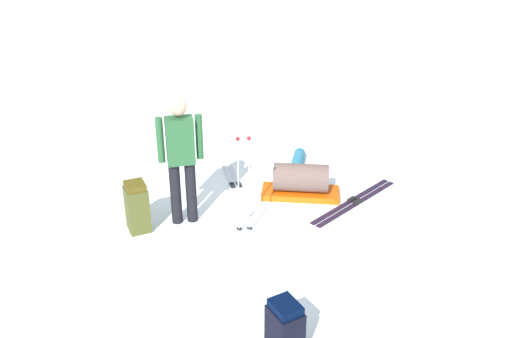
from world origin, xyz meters
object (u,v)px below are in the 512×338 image
(ski_pair_near, at_px, (236,186))
(ski_pair_far, at_px, (355,202))
(backpack_large_dark, at_px, (285,329))
(backpack_bright, at_px, (137,207))
(ski_poles_planted_near, at_px, (244,181))
(gear_sled, at_px, (301,182))
(sleeping_mat_rolled, at_px, (298,160))
(skier_standing, at_px, (181,155))

(ski_pair_near, relative_size, ski_pair_far, 1.17)
(backpack_large_dark, height_order, backpack_bright, backpack_bright)
(ski_pair_near, distance_m, ski_poles_planted_near, 1.46)
(gear_sled, xyz_separation_m, sleeping_mat_rolled, (0.15, -1.04, -0.13))
(backpack_large_dark, bearing_deg, skier_standing, -53.09)
(skier_standing, bearing_deg, ski_pair_far, -157.93)
(ski_pair_near, bearing_deg, ski_poles_planted_near, 106.96)
(backpack_bright, distance_m, ski_poles_planted_near, 1.42)
(ski_pair_far, distance_m, backpack_large_dark, 3.09)
(skier_standing, height_order, ski_poles_planted_near, skier_standing)
(ski_pair_near, relative_size, gear_sled, 1.60)
(skier_standing, distance_m, ski_pair_near, 1.50)
(ski_poles_planted_near, relative_size, sleeping_mat_rolled, 2.40)
(ski_pair_near, relative_size, ski_poles_planted_near, 1.37)
(backpack_bright, bearing_deg, ski_pair_near, -125.53)
(backpack_large_dark, height_order, gear_sled, backpack_large_dark)
(ski_pair_far, bearing_deg, sleeping_mat_rolled, -50.22)
(sleeping_mat_rolled, bearing_deg, ski_pair_near, 48.38)
(ski_pair_far, bearing_deg, gear_sled, -4.98)
(ski_pair_near, height_order, backpack_bright, backpack_bright)
(ski_poles_planted_near, xyz_separation_m, gear_sled, (-0.60, -1.10, -0.51))
(backpack_large_dark, xyz_separation_m, gear_sled, (0.16, -3.09, -0.06))
(backpack_large_dark, relative_size, gear_sled, 0.51)
(skier_standing, bearing_deg, backpack_large_dark, 126.91)
(skier_standing, bearing_deg, ski_pair_near, -113.24)
(backpack_bright, relative_size, sleeping_mat_rolled, 1.22)
(skier_standing, xyz_separation_m, backpack_bright, (0.52, 0.30, -0.63))
(backpack_bright, bearing_deg, ski_poles_planted_near, -173.11)
(sleeping_mat_rolled, bearing_deg, skier_standing, 57.24)
(gear_sled, distance_m, sleeping_mat_rolled, 1.06)
(skier_standing, xyz_separation_m, ski_poles_planted_near, (-0.83, 0.14, -0.22))
(ski_pair_near, bearing_deg, backpack_large_dark, 109.61)
(ski_poles_planted_near, xyz_separation_m, sleeping_mat_rolled, (-0.46, -2.14, -0.64))
(ski_pair_far, bearing_deg, backpack_bright, 23.73)
(ski_pair_near, xyz_separation_m, backpack_bright, (0.98, 1.37, 0.32))
(ski_poles_planted_near, bearing_deg, backpack_bright, 6.89)
(skier_standing, height_order, ski_pair_near, skier_standing)
(ski_pair_near, bearing_deg, gear_sled, 173.83)
(skier_standing, distance_m, backpack_large_dark, 2.74)
(backpack_large_dark, distance_m, gear_sled, 3.09)
(ski_pair_far, relative_size, backpack_large_dark, 2.69)
(skier_standing, height_order, ski_pair_far, skier_standing)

